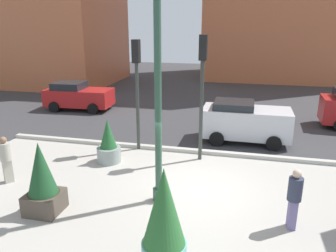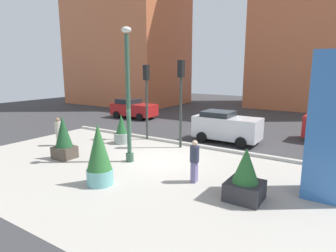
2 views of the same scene
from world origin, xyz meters
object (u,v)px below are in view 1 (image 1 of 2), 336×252
(potted_plant_mid_plaza, at_px, (108,145))
(potted_plant_near_right, at_px, (164,221))
(traffic_light_corner, at_px, (137,78))
(car_curb_east, at_px, (245,121))
(car_intersection, at_px, (78,96))
(traffic_light_far_side, at_px, (202,79))
(pedestrian_on_sidewalk, at_px, (6,158))
(potted_plant_near_left, at_px, (42,180))
(lamp_post, at_px, (158,105))
(pedestrian_crossing, at_px, (294,196))

(potted_plant_mid_plaza, distance_m, potted_plant_near_right, 6.15)
(traffic_light_corner, relative_size, car_curb_east, 1.18)
(car_intersection, bearing_deg, traffic_light_far_side, -35.82)
(traffic_light_far_side, bearing_deg, car_curb_east, 56.93)
(potted_plant_mid_plaza, xyz_separation_m, car_curb_east, (5.03, 3.60, 0.23))
(pedestrian_on_sidewalk, bearing_deg, potted_plant_near_right, -23.94)
(potted_plant_near_left, relative_size, traffic_light_far_side, 0.44)
(potted_plant_mid_plaza, distance_m, potted_plant_near_left, 3.75)
(traffic_light_far_side, bearing_deg, potted_plant_near_right, -89.35)
(lamp_post, bearing_deg, potted_plant_mid_plaza, 137.91)
(potted_plant_mid_plaza, distance_m, pedestrian_crossing, 7.00)
(potted_plant_near_right, distance_m, car_curb_east, 8.81)
(car_curb_east, bearing_deg, potted_plant_mid_plaza, -144.40)
(traffic_light_far_side, bearing_deg, potted_plant_mid_plaza, -162.45)
(car_intersection, bearing_deg, car_curb_east, -19.44)
(traffic_light_corner, distance_m, pedestrian_crossing, 7.55)
(lamp_post, height_order, potted_plant_mid_plaza, lamp_post)
(car_curb_east, bearing_deg, pedestrian_on_sidewalk, -141.98)
(traffic_light_corner, distance_m, car_curb_east, 5.24)
(potted_plant_mid_plaza, relative_size, car_intersection, 0.42)
(lamp_post, relative_size, potted_plant_near_left, 2.90)
(lamp_post, bearing_deg, potted_plant_near_right, -72.85)
(car_curb_east, xyz_separation_m, pedestrian_on_sidewalk, (-7.64, -5.98, -0.04))
(traffic_light_far_side, height_order, car_intersection, traffic_light_far_side)
(lamp_post, distance_m, car_curb_east, 6.75)
(pedestrian_crossing, bearing_deg, lamp_post, 171.30)
(traffic_light_corner, xyz_separation_m, car_intersection, (-5.74, 5.58, -2.21))
(potted_plant_near_right, xyz_separation_m, pedestrian_crossing, (2.90, 2.14, -0.22))
(traffic_light_corner, height_order, car_curb_east, traffic_light_corner)
(potted_plant_near_right, bearing_deg, car_curb_east, 79.68)
(potted_plant_near_right, height_order, traffic_light_far_side, traffic_light_far_side)
(car_intersection, distance_m, car_curb_east, 10.70)
(potted_plant_near_right, bearing_deg, traffic_light_far_side, 90.65)
(potted_plant_mid_plaza, xyz_separation_m, pedestrian_crossing, (6.35, -2.93, 0.22))
(lamp_post, height_order, pedestrian_crossing, lamp_post)
(lamp_post, xyz_separation_m, potted_plant_near_right, (0.84, -2.71, -1.83))
(car_intersection, bearing_deg, potted_plant_near_right, -55.17)
(traffic_light_far_side, relative_size, pedestrian_on_sidewalk, 2.93)
(traffic_light_far_side, height_order, traffic_light_corner, traffic_light_far_side)
(potted_plant_near_right, bearing_deg, potted_plant_near_left, 160.59)
(lamp_post, height_order, potted_plant_near_right, lamp_post)
(potted_plant_near_left, bearing_deg, car_curb_east, 53.62)
(lamp_post, distance_m, car_intersection, 12.41)
(potted_plant_near_left, height_order, pedestrian_on_sidewalk, potted_plant_near_left)
(car_curb_east, relative_size, pedestrian_on_sidewalk, 2.37)
(potted_plant_near_right, xyz_separation_m, traffic_light_corner, (-2.77, 6.65, 1.91))
(traffic_light_corner, bearing_deg, lamp_post, -63.88)
(potted_plant_mid_plaza, relative_size, pedestrian_crossing, 1.02)
(potted_plant_near_right, bearing_deg, lamp_post, 107.15)
(potted_plant_near_right, height_order, pedestrian_on_sidewalk, potted_plant_near_right)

